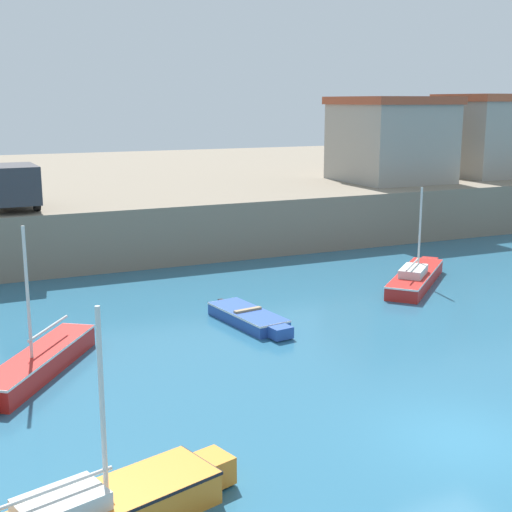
{
  "coord_description": "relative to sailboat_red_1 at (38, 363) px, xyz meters",
  "views": [
    {
      "loc": [
        -11.37,
        -12.76,
        8.24
      ],
      "look_at": [
        0.37,
        13.25,
        2.0
      ],
      "focal_mm": 50.0,
      "sensor_mm": 36.0,
      "label": 1
    }
  ],
  "objects": [
    {
      "name": "ground_plane",
      "position": [
        9.0,
        -8.73,
        -0.4
      ],
      "size": [
        200.0,
        200.0,
        0.0
      ],
      "primitive_type": "plane",
      "color": "#28607F"
    },
    {
      "name": "harbor_shed_mid_row",
      "position": [
        25.0,
        17.77,
        5.4
      ],
      "size": [
        6.41,
        7.0,
        5.45
      ],
      "color": "gray",
      "rests_on": "quay_seawall"
    },
    {
      "name": "quay_seawall",
      "position": [
        9.0,
        32.2,
        1.13
      ],
      "size": [
        120.0,
        40.0,
        3.05
      ],
      "primitive_type": "cube",
      "color": "gray",
      "rests_on": "ground"
    },
    {
      "name": "truck_on_quay",
      "position": [
        1.01,
        14.66,
        3.87
      ],
      "size": [
        2.27,
        4.35,
        2.2
      ],
      "color": "#333338",
      "rests_on": "quay_seawall"
    },
    {
      "name": "harbor_shed_near_wharf",
      "position": [
        33.0,
        17.72,
        5.49
      ],
      "size": [
        5.58,
        5.89,
        5.63
      ],
      "color": "gray",
      "rests_on": "quay_seawall"
    },
    {
      "name": "sailboat_red_1",
      "position": [
        0.0,
        0.0,
        0.0
      ],
      "size": [
        4.34,
        5.69,
        4.7
      ],
      "color": "red",
      "rests_on": "ground"
    },
    {
      "name": "dinghy_blue_2",
      "position": [
        7.97,
        2.0,
        -0.13
      ],
      "size": [
        1.92,
        4.56,
        0.57
      ],
      "color": "#284C9E",
      "rests_on": "ground"
    },
    {
      "name": "sailboat_red_5",
      "position": [
        17.25,
        4.23,
        -0.0
      ],
      "size": [
        5.87,
        5.47,
        4.44
      ],
      "color": "red",
      "rests_on": "ground"
    }
  ]
}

